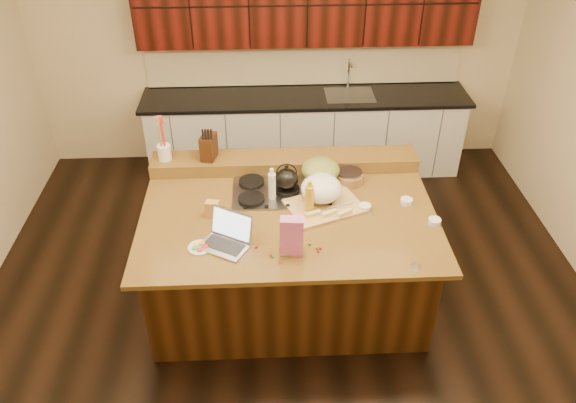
{
  "coord_description": "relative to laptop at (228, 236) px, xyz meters",
  "views": [
    {
      "loc": [
        -0.18,
        -3.65,
        3.65
      ],
      "look_at": [
        0.0,
        0.05,
        1.0
      ],
      "focal_mm": 35.0,
      "sensor_mm": 36.0,
      "label": 1
    }
  ],
  "objects": [
    {
      "name": "room",
      "position": [
        0.47,
        0.35,
        0.36
      ],
      "size": [
        5.52,
        5.02,
        2.72
      ],
      "color": "black",
      "rests_on": "ground"
    },
    {
      "name": "island",
      "position": [
        0.47,
        0.35,
        -0.52
      ],
      "size": [
        2.4,
        1.6,
        0.92
      ],
      "color": "black",
      "rests_on": "ground"
    },
    {
      "name": "back_ledge",
      "position": [
        0.47,
        1.05,
        -0.01
      ],
      "size": [
        2.4,
        0.3,
        0.12
      ],
      "primitive_type": "cube",
      "color": "black",
      "rests_on": "island"
    },
    {
      "name": "cooktop",
      "position": [
        0.47,
        0.65,
        -0.05
      ],
      "size": [
        0.92,
        0.52,
        0.05
      ],
      "color": "gray",
      "rests_on": "island"
    },
    {
      "name": "back_counter",
      "position": [
        0.77,
        2.58,
        -0.0
      ],
      "size": [
        3.7,
        0.66,
        2.4
      ],
      "color": "silver",
      "rests_on": "ground"
    },
    {
      "name": "kettle",
      "position": [
        0.47,
        0.65,
        0.07
      ],
      "size": [
        0.23,
        0.23,
        0.18
      ],
      "primitive_type": "ellipsoid",
      "rotation": [
        0.0,
        0.0,
        0.17
      ],
      "color": "black",
      "rests_on": "cooktop"
    },
    {
      "name": "green_bowl",
      "position": [
        0.77,
        0.78,
        0.07
      ],
      "size": [
        0.38,
        0.38,
        0.18
      ],
      "primitive_type": "ellipsoid",
      "rotation": [
        0.0,
        0.0,
        0.17
      ],
      "color": "olive",
      "rests_on": "cooktop"
    },
    {
      "name": "laptop",
      "position": [
        0.0,
        0.0,
        0.0
      ],
      "size": [
        0.45,
        0.42,
        0.25
      ],
      "rotation": [
        0.0,
        0.0,
        -0.52
      ],
      "color": "#B7B7BC",
      "rests_on": "island"
    },
    {
      "name": "oil_bottle",
      "position": [
        0.64,
        0.33,
        0.07
      ],
      "size": [
        0.07,
        0.07,
        0.27
      ],
      "primitive_type": "cylinder",
      "rotation": [
        0.0,
        0.0,
        -0.05
      ],
      "color": "gold",
      "rests_on": "island"
    },
    {
      "name": "vinegar_bottle",
      "position": [
        0.35,
        0.56,
        0.06
      ],
      "size": [
        0.08,
        0.08,
        0.25
      ],
      "primitive_type": "cylinder",
      "rotation": [
        0.0,
        0.0,
        0.24
      ],
      "color": "silver",
      "rests_on": "island"
    },
    {
      "name": "wooden_tray",
      "position": [
        0.76,
        0.48,
        0.04
      ],
      "size": [
        0.7,
        0.61,
        0.24
      ],
      "rotation": [
        0.0,
        0.0,
        0.36
      ],
      "color": "tan",
      "rests_on": "island"
    },
    {
      "name": "ramekin_a",
      "position": [
        1.62,
        0.16,
        -0.04
      ],
      "size": [
        0.12,
        0.12,
        0.04
      ],
      "primitive_type": "cylinder",
      "rotation": [
        0.0,
        0.0,
        0.2
      ],
      "color": "white",
      "rests_on": "island"
    },
    {
      "name": "ramekin_b",
      "position": [
        1.46,
        0.44,
        -0.04
      ],
      "size": [
        0.11,
        0.11,
        0.04
      ],
      "primitive_type": "cylinder",
      "rotation": [
        0.0,
        0.0,
        -0.13
      ],
      "color": "white",
      "rests_on": "island"
    },
    {
      "name": "ramekin_c",
      "position": [
        1.1,
        0.37,
        -0.04
      ],
      "size": [
        0.11,
        0.11,
        0.04
      ],
      "primitive_type": "cylinder",
      "rotation": [
        0.0,
        0.0,
        -0.1
      ],
      "color": "white",
      "rests_on": "island"
    },
    {
      "name": "strainer_bowl",
      "position": [
        1.03,
        0.78,
        -0.02
      ],
      "size": [
        0.31,
        0.31,
        0.09
      ],
      "primitive_type": "cylinder",
      "rotation": [
        0.0,
        0.0,
        -0.35
      ],
      "color": "#996B3F",
      "rests_on": "island"
    },
    {
      "name": "kitchen_timer",
      "position": [
        1.36,
        -0.33,
        -0.03
      ],
      "size": [
        0.09,
        0.09,
        0.07
      ],
      "primitive_type": "cone",
      "rotation": [
        0.0,
        0.0,
        -0.07
      ],
      "color": "silver",
      "rests_on": "island"
    },
    {
      "name": "pink_bag",
      "position": [
        0.48,
        -0.14,
        0.09
      ],
      "size": [
        0.18,
        0.11,
        0.32
      ],
      "primitive_type": "cube",
      "rotation": [
        0.0,
        0.0,
        -0.09
      ],
      "color": "#D363AD",
      "rests_on": "island"
    },
    {
      "name": "candy_plate",
      "position": [
        -0.21,
        -0.05,
        -0.06
      ],
      "size": [
        0.23,
        0.23,
        0.01
      ],
      "primitive_type": "cylinder",
      "rotation": [
        0.0,
        0.0,
        0.33
      ],
      "color": "white",
      "rests_on": "island"
    },
    {
      "name": "package_box",
      "position": [
        -0.13,
        0.34,
        0.01
      ],
      "size": [
        0.12,
        0.09,
        0.15
      ],
      "primitive_type": "cube",
      "rotation": [
        0.0,
        0.0,
        -0.21
      ],
      "color": "#BF8843",
      "rests_on": "island"
    },
    {
      "name": "utensil_crock",
      "position": [
        -0.6,
        1.05,
        0.12
      ],
      "size": [
        0.15,
        0.15,
        0.14
      ],
      "primitive_type": "cylinder",
      "rotation": [
        0.0,
        0.0,
        -0.33
      ],
      "color": "white",
      "rests_on": "back_ledge"
    },
    {
      "name": "knife_block",
      "position": [
        -0.2,
        1.05,
        0.17
      ],
      "size": [
        0.16,
        0.21,
        0.23
      ],
      "primitive_type": "cube",
      "rotation": [
        0.0,
        0.0,
        -0.25
      ],
      "color": "black",
      "rests_on": "back_ledge"
    },
    {
      "name": "gumdrop_0",
      "position": [
        0.21,
        -0.07,
        -0.06
      ],
      "size": [
        0.02,
        0.02,
        0.02
      ],
      "primitive_type": "ellipsoid",
      "color": "red",
      "rests_on": "island"
    },
    {
      "name": "gumdrop_1",
      "position": [
        0.46,
        -0.1,
        -0.06
      ],
      "size": [
        0.02,
        0.02,
        0.02
      ],
      "primitive_type": "ellipsoid",
      "color": "#198C26",
      "rests_on": "island"
    },
    {
      "name": "gumdrop_2",
      "position": [
        0.21,
        -0.07,
        -0.06
      ],
      "size": [
        0.02,
        0.02,
        0.02
      ],
      "primitive_type": "ellipsoid",
      "color": "red",
      "rests_on": "island"
    },
    {
      "name": "gumdrop_3",
      "position": [
        0.62,
        -0.06,
        -0.06
      ],
      "size": [
        0.02,
        0.02,
        0.02
      ],
      "primitive_type": "ellipsoid",
      "color": "#198C26",
      "rests_on": "island"
    },
    {
      "name": "gumdrop_4",
      "position": [
        0.67,
        -0.14,
        -0.06
      ],
      "size": [
        0.02,
        0.02,
        0.02
      ],
      "primitive_type": "ellipsoid",
      "color": "red",
      "rests_on": "island"
    },
    {
      "name": "gumdrop_5",
      "position": [
        0.33,
        -0.19,
        -0.06
      ],
      "size": [
        0.02,
        0.02,
        0.02
      ],
      "primitive_type": "ellipsoid",
      "color": "#198C26",
      "rests_on": "island"
    },
    {
      "name": "gumdrop_6",
      "position": [
        0.32,
        -0.17,
        -0.06
      ],
      "size": [
        0.02,
        0.02,
        0.02
      ],
      "primitive_type": "ellipsoid",
      "color": "red",
      "rests_on": "island"
    },
    {
      "name": "gumdrop_7",
      "position": [
        0.67,
        -0.11,
        -0.06
      ],
      "size": [
        0.02,
        0.02,
        0.02
      ],
      "primitive_type": "ellipsoid",
      "color": "#198C26",
      "rests_on": "island"
    },
    {
      "name": "gumdrop_8",
      "position": [
        0.69,
        -0.1,
        -0.06
      ],
      "size": [
        0.02,
        0.02,
        0.02
      ],
      "primitive_type": "ellipsoid",
      "color": "red",
      "rests_on": "island"
    },
    {
      "name": "gumdrop_9",
      "position": [
        0.43,
        -0.1,
        -0.06
      ],
      "size": [
        0.02,
        0.02,
        0.02
      ],
      "primitive_type": "ellipsoid",
      "color": "#198C26",
      "rests_on": "island"
    },
    {
      "name": "gumdrop_10",
      "position": [
        0.39,
        -0.1,
        -0.06
      ],
      "size": [
        0.02,
        0.02,
        0.02
      ],
      "primitive_type": "ellipsoid",
      "color": "red",
      "rests_on": "island"
    },
    {
      "name": "gumdrop_11",
      "position": [
        0.44,
        -0.19,
        -0.06
      ],
      "size": [
        0.02,
        0.02,
        0.02
      ],
      "primitive_type": "ellipsoid",
      "color": "#198C26",
      "rests_on": "island"
    },
    {
      "name": "gumdrop_12",
      "position": [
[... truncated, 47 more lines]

